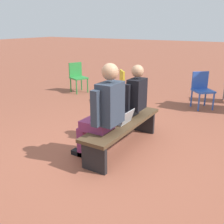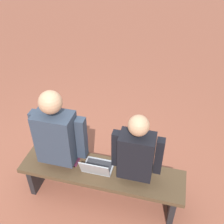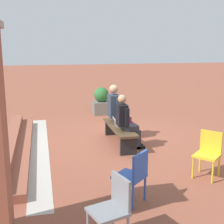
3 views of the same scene
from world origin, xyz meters
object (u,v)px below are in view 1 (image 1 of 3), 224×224
(bench, at_px, (123,128))
(plastic_chair_far_left, at_px, (126,85))
(person_adult, at_px, (103,111))
(plastic_chair_far_right, at_px, (77,75))
(person_student, at_px, (131,100))
(laptop, at_px, (123,120))
(plastic_chair_mid_courtyard, at_px, (202,88))

(bench, height_order, plastic_chair_far_left, plastic_chair_far_left)
(plastic_chair_far_left, bearing_deg, bench, 27.15)
(bench, xyz_separation_m, person_adult, (0.45, -0.07, 0.39))
(plastic_chair_far_right, xyz_separation_m, plastic_chair_far_left, (0.38, 1.82, 0.00))
(person_student, relative_size, plastic_chair_far_left, 1.53)
(laptop, xyz_separation_m, plastic_chair_far_left, (-2.24, -1.14, -0.02))
(laptop, bearing_deg, plastic_chair_mid_courtyard, 170.34)
(person_adult, distance_m, plastic_chair_far_left, 2.87)
(plastic_chair_far_right, bearing_deg, plastic_chair_mid_courtyard, 94.77)
(person_student, distance_m, plastic_chair_far_right, 3.64)
(plastic_chair_far_right, relative_size, plastic_chair_far_left, 1.00)
(laptop, distance_m, plastic_chair_far_left, 2.52)
(plastic_chair_mid_courtyard, xyz_separation_m, plastic_chair_far_left, (0.67, -1.64, 0.00))
(plastic_chair_far_right, bearing_deg, plastic_chair_far_left, 78.10)
(person_adult, distance_m, plastic_chair_mid_courtyard, 3.39)
(bench, height_order, laptop, laptop)
(person_student, relative_size, plastic_chair_mid_courtyard, 1.53)
(person_student, relative_size, person_adult, 0.91)
(person_student, distance_m, person_adult, 0.83)
(plastic_chair_far_right, bearing_deg, person_student, 52.50)
(plastic_chair_far_right, bearing_deg, person_adult, 43.43)
(person_adult, relative_size, laptop, 4.41)
(person_adult, bearing_deg, person_student, 179.49)
(plastic_chair_far_right, xyz_separation_m, plastic_chair_mid_courtyard, (-0.29, 3.46, 0.00))
(bench, xyz_separation_m, plastic_chair_far_left, (-2.20, -1.13, 0.13))
(laptop, relative_size, plastic_chair_mid_courtyard, 0.38)
(bench, distance_m, plastic_chair_far_right, 3.92)
(person_student, xyz_separation_m, plastic_chair_far_right, (-2.21, -2.89, -0.21))
(person_student, xyz_separation_m, plastic_chair_mid_courtyard, (-2.50, 0.57, -0.21))
(laptop, relative_size, plastic_chair_far_right, 0.38)
(bench, relative_size, person_adult, 1.28)
(person_adult, height_order, plastic_chair_far_right, person_adult)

